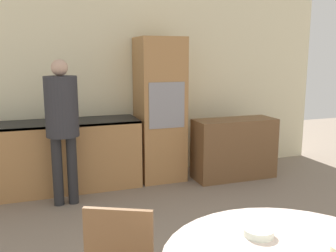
# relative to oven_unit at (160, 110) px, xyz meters

# --- Properties ---
(wall_back) EXTENTS (6.57, 0.05, 2.60)m
(wall_back) POSITION_rel_oven_unit_xyz_m (-0.59, 0.34, 0.32)
(wall_back) COLOR beige
(wall_back) RESTS_ON ground_plane
(kitchen_counter) EXTENTS (2.68, 0.60, 0.89)m
(kitchen_counter) POSITION_rel_oven_unit_xyz_m (-1.69, -0.01, -0.52)
(kitchen_counter) COLOR #AD7A47
(kitchen_counter) RESTS_ON ground_plane
(oven_unit) EXTENTS (0.61, 0.59, 1.95)m
(oven_unit) POSITION_rel_oven_unit_xyz_m (0.00, 0.00, 0.00)
(oven_unit) COLOR #AD7A47
(oven_unit) RESTS_ON ground_plane
(sideboard) EXTENTS (1.15, 0.45, 0.84)m
(sideboard) POSITION_rel_oven_unit_xyz_m (0.99, -0.33, -0.56)
(sideboard) COLOR brown
(sideboard) RESTS_ON ground_plane
(person_standing) EXTENTS (0.37, 0.37, 1.67)m
(person_standing) POSITION_rel_oven_unit_xyz_m (-1.33, -0.53, 0.06)
(person_standing) COLOR #262628
(person_standing) RESTS_ON ground_plane
(bowl_near) EXTENTS (0.16, 0.16, 0.04)m
(bowl_near) POSITION_rel_oven_unit_xyz_m (-0.54, -3.28, -0.18)
(bowl_near) COLOR silver
(bowl_near) RESTS_ON dining_table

